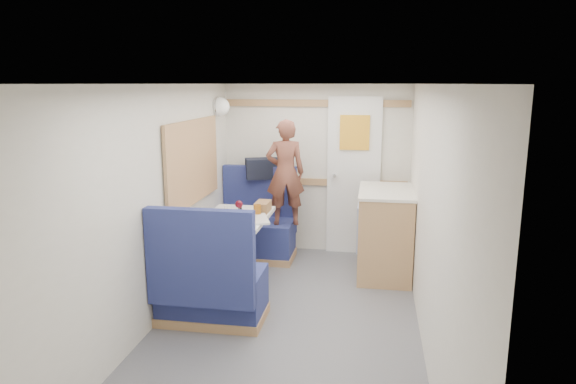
% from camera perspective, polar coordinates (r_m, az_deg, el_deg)
% --- Properties ---
extents(floor, '(4.50, 4.50, 0.00)m').
position_cam_1_polar(floor, '(4.32, -0.56, -15.67)').
color(floor, '#515156').
rests_on(floor, ground).
extents(ceiling, '(4.50, 4.50, 0.00)m').
position_cam_1_polar(ceiling, '(3.83, -0.62, 11.92)').
color(ceiling, silver).
rests_on(ceiling, wall_back).
extents(wall_back, '(2.20, 0.02, 2.00)m').
position_cam_1_polar(wall_back, '(6.14, 3.13, 2.54)').
color(wall_back, silver).
rests_on(wall_back, floor).
extents(wall_left, '(0.02, 4.50, 2.00)m').
position_cam_1_polar(wall_left, '(4.28, -15.24, -2.01)').
color(wall_left, silver).
rests_on(wall_left, floor).
extents(wall_right, '(0.02, 4.50, 2.00)m').
position_cam_1_polar(wall_right, '(3.92, 15.48, -3.30)').
color(wall_right, silver).
rests_on(wall_right, floor).
extents(oak_trim_low, '(2.15, 0.02, 0.08)m').
position_cam_1_polar(oak_trim_low, '(6.14, 3.09, 1.13)').
color(oak_trim_low, '#A07348').
rests_on(oak_trim_low, wall_back).
extents(oak_trim_high, '(2.15, 0.02, 0.08)m').
position_cam_1_polar(oak_trim_high, '(6.04, 3.19, 9.83)').
color(oak_trim_high, '#A07348').
rests_on(oak_trim_high, wall_back).
extents(side_window, '(0.04, 1.30, 0.72)m').
position_cam_1_polar(side_window, '(5.13, -10.55, 3.33)').
color(side_window, gray).
rests_on(side_window, wall_left).
extents(rear_door, '(0.62, 0.12, 1.86)m').
position_cam_1_polar(rear_door, '(6.08, 7.31, 2.10)').
color(rear_door, white).
rests_on(rear_door, wall_back).
extents(dinette_table, '(0.62, 0.92, 0.72)m').
position_cam_1_polar(dinette_table, '(5.15, -5.75, -4.29)').
color(dinette_table, white).
rests_on(dinette_table, floor).
extents(bench_far, '(0.90, 0.59, 1.05)m').
position_cam_1_polar(bench_far, '(6.03, -3.54, -4.46)').
color(bench_far, navy).
rests_on(bench_far, floor).
extents(bench_near, '(0.90, 0.59, 1.05)m').
position_cam_1_polar(bench_near, '(4.46, -8.65, -10.63)').
color(bench_near, navy).
rests_on(bench_near, floor).
extents(ledge, '(0.90, 0.14, 0.04)m').
position_cam_1_polar(ledge, '(6.14, -3.07, 1.40)').
color(ledge, '#A07348').
rests_on(ledge, bench_far).
extents(dome_light, '(0.20, 0.20, 0.20)m').
position_cam_1_polar(dome_light, '(5.88, -7.51, 9.40)').
color(dome_light, white).
rests_on(dome_light, wall_left).
extents(galley_counter, '(0.57, 0.92, 0.92)m').
position_cam_1_polar(galley_counter, '(5.53, 10.69, -4.37)').
color(galley_counter, '#A07348').
rests_on(galley_counter, floor).
extents(person, '(0.48, 0.38, 1.18)m').
position_cam_1_polar(person, '(5.67, -0.30, 2.16)').
color(person, brown).
rests_on(person, bench_far).
extents(duffel_bag, '(0.54, 0.39, 0.24)m').
position_cam_1_polar(duffel_bag, '(6.10, -2.40, 2.65)').
color(duffel_bag, black).
rests_on(duffel_bag, ledge).
extents(tray, '(0.40, 0.46, 0.02)m').
position_cam_1_polar(tray, '(4.93, -3.99, -3.04)').
color(tray, silver).
rests_on(tray, dinette_table).
extents(orange_fruit, '(0.07, 0.07, 0.07)m').
position_cam_1_polar(orange_fruit, '(4.78, -4.09, -2.99)').
color(orange_fruit, '#DD5D09').
rests_on(orange_fruit, tray).
extents(cheese_block, '(0.09, 0.06, 0.03)m').
position_cam_1_polar(cheese_block, '(4.79, -6.24, -3.23)').
color(cheese_block, '#E8DE86').
rests_on(cheese_block, tray).
extents(wine_glass, '(0.08, 0.08, 0.17)m').
position_cam_1_polar(wine_glass, '(5.02, -5.48, -1.44)').
color(wine_glass, white).
rests_on(wine_glass, dinette_table).
extents(tumbler_left, '(0.06, 0.06, 0.10)m').
position_cam_1_polar(tumbler_left, '(4.81, -8.62, -3.01)').
color(tumbler_left, white).
rests_on(tumbler_left, dinette_table).
extents(beer_glass, '(0.07, 0.07, 0.11)m').
position_cam_1_polar(beer_glass, '(5.08, -3.42, -2.03)').
color(beer_glass, '#915315').
rests_on(beer_glass, dinette_table).
extents(pepper_grinder, '(0.04, 0.04, 0.11)m').
position_cam_1_polar(pepper_grinder, '(5.08, -5.34, -2.09)').
color(pepper_grinder, black).
rests_on(pepper_grinder, dinette_table).
extents(salt_grinder, '(0.03, 0.03, 0.09)m').
position_cam_1_polar(salt_grinder, '(5.18, -6.90, -1.97)').
color(salt_grinder, silver).
rests_on(salt_grinder, dinette_table).
extents(bread_loaf, '(0.14, 0.25, 0.10)m').
position_cam_1_polar(bread_loaf, '(5.24, -2.82, -1.63)').
color(bread_loaf, brown).
rests_on(bread_loaf, dinette_table).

